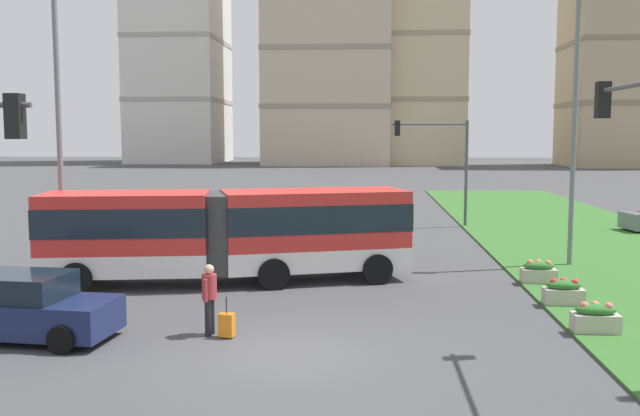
# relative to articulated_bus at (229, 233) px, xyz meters

# --- Properties ---
(ground_plane) EXTENTS (260.00, 260.00, 0.00)m
(ground_plane) POSITION_rel_articulated_bus_xyz_m (2.85, -7.42, -1.65)
(ground_plane) COLOR #424244
(articulated_bus) EXTENTS (11.98, 5.12, 3.00)m
(articulated_bus) POSITION_rel_articulated_bus_xyz_m (0.00, 0.00, 0.00)
(articulated_bus) COLOR red
(articulated_bus) RESTS_ON ground
(car_navy_sedan) EXTENTS (4.56, 2.39, 1.58)m
(car_navy_sedan) POSITION_rel_articulated_bus_xyz_m (-3.69, -6.68, -0.90)
(car_navy_sedan) COLOR #19234C
(car_navy_sedan) RESTS_ON ground
(car_silver_hatch) EXTENTS (4.58, 2.43, 1.58)m
(car_silver_hatch) POSITION_rel_articulated_bus_xyz_m (-3.19, 16.49, -0.90)
(car_silver_hatch) COLOR #B7BABF
(car_silver_hatch) RESTS_ON ground
(pedestrian_crossing) EXTENTS (0.36, 0.57, 1.74)m
(pedestrian_crossing) POSITION_rel_articulated_bus_xyz_m (0.71, -6.07, -0.65)
(pedestrian_crossing) COLOR black
(pedestrian_crossing) RESTS_ON ground
(rolling_suitcase) EXTENTS (0.40, 0.30, 0.97)m
(rolling_suitcase) POSITION_rel_articulated_bus_xyz_m (1.16, -6.27, -1.34)
(rolling_suitcase) COLOR orange
(rolling_suitcase) RESTS_ON ground
(flower_planter_0) EXTENTS (1.10, 0.56, 0.74)m
(flower_planter_0) POSITION_rel_articulated_bus_xyz_m (10.07, -5.42, -1.23)
(flower_planter_0) COLOR #B7AD9E
(flower_planter_0) RESTS_ON grass_median
(flower_planter_1) EXTENTS (1.10, 0.56, 0.74)m
(flower_planter_1) POSITION_rel_articulated_bus_xyz_m (10.07, -2.61, -1.23)
(flower_planter_1) COLOR #B7AD9E
(flower_planter_1) RESTS_ON grass_median
(flower_planter_2) EXTENTS (1.10, 0.56, 0.74)m
(flower_planter_2) POSITION_rel_articulated_bus_xyz_m (10.07, 0.31, -1.23)
(flower_planter_2) COLOR #B7AD9E
(flower_planter_2) RESTS_ON grass_median
(traffic_light_far_right) EXTENTS (3.98, 0.28, 5.55)m
(traffic_light_far_right) POSITION_rel_articulated_bus_xyz_m (8.31, 14.58, 2.21)
(traffic_light_far_right) COLOR #474C51
(traffic_light_far_right) RESTS_ON ground
(streetlight_left) EXTENTS (0.70, 0.28, 9.94)m
(streetlight_left) POSITION_rel_articulated_bus_xyz_m (-5.65, 0.18, 3.77)
(streetlight_left) COLOR slate
(streetlight_left) RESTS_ON ground
(streetlight_median) EXTENTS (0.70, 0.28, 9.87)m
(streetlight_median) POSITION_rel_articulated_bus_xyz_m (11.97, 3.60, 3.73)
(streetlight_median) COLOR slate
(streetlight_median) RESTS_ON ground
(apartment_tower_west) EXTENTS (14.56, 18.52, 49.66)m
(apartment_tower_west) POSITION_rel_articulated_bus_xyz_m (-27.15, 96.32, 23.19)
(apartment_tower_west) COLOR silver
(apartment_tower_west) RESTS_ON ground
(apartment_tower_westcentre) EXTENTS (19.51, 18.68, 42.90)m
(apartment_tower_westcentre) POSITION_rel_articulated_bus_xyz_m (-1.77, 91.12, 19.82)
(apartment_tower_westcentre) COLOR #C6B299
(apartment_tower_westcentre) RESTS_ON ground
(apartment_tower_centre) EXTENTS (20.72, 14.67, 38.66)m
(apartment_tower_centre) POSITION_rel_articulated_bus_xyz_m (9.16, 91.37, 17.69)
(apartment_tower_centre) COLOR beige
(apartment_tower_centre) RESTS_ON ground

